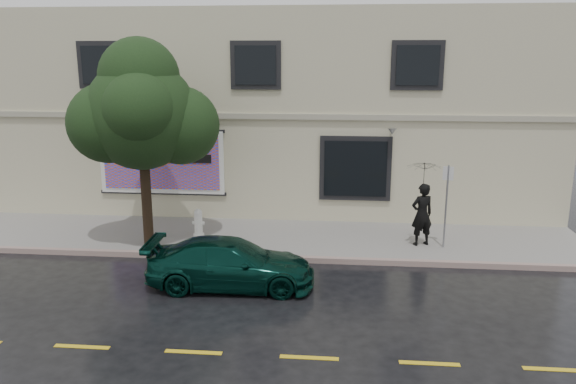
# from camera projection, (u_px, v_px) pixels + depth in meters

# --- Properties ---
(ground) EXTENTS (90.00, 90.00, 0.00)m
(ground) POSITION_uv_depth(u_px,v_px,m) (229.00, 281.00, 14.03)
(ground) COLOR black
(ground) RESTS_ON ground
(sidewalk) EXTENTS (20.00, 3.50, 0.15)m
(sidewalk) POSITION_uv_depth(u_px,v_px,m) (250.00, 238.00, 17.15)
(sidewalk) COLOR gray
(sidewalk) RESTS_ON ground
(curb) EXTENTS (20.00, 0.18, 0.16)m
(curb) POSITION_uv_depth(u_px,v_px,m) (240.00, 257.00, 15.46)
(curb) COLOR gray
(curb) RESTS_ON ground
(road_marking) EXTENTS (19.00, 0.12, 0.01)m
(road_marking) POSITION_uv_depth(u_px,v_px,m) (193.00, 352.00, 10.64)
(road_marking) COLOR gold
(road_marking) RESTS_ON ground
(building) EXTENTS (20.00, 8.12, 7.00)m
(building) POSITION_uv_depth(u_px,v_px,m) (272.00, 108.00, 21.91)
(building) COLOR #BAB096
(building) RESTS_ON ground
(billboard) EXTENTS (4.30, 0.16, 2.20)m
(billboard) POSITION_uv_depth(u_px,v_px,m) (161.00, 162.00, 18.59)
(billboard) COLOR white
(billboard) RESTS_ON ground
(car) EXTENTS (4.10, 1.92, 1.18)m
(car) POSITION_uv_depth(u_px,v_px,m) (231.00, 263.00, 13.57)
(car) COLOR #072C25
(car) RESTS_ON ground
(pedestrian) EXTENTS (0.78, 0.65, 1.82)m
(pedestrian) POSITION_uv_depth(u_px,v_px,m) (422.00, 214.00, 16.06)
(pedestrian) COLOR black
(pedestrian) RESTS_ON sidewalk
(umbrella) EXTENTS (1.05, 1.05, 0.76)m
(umbrella) POSITION_uv_depth(u_px,v_px,m) (424.00, 170.00, 15.76)
(umbrella) COLOR black
(umbrella) RESTS_ON pedestrian
(street_tree) EXTENTS (3.06, 3.06, 5.29)m
(street_tree) POSITION_uv_depth(u_px,v_px,m) (141.00, 115.00, 15.49)
(street_tree) COLOR #302415
(street_tree) RESTS_ON sidewalk
(fire_hydrant) EXTENTS (0.36, 0.33, 0.87)m
(fire_hydrant) POSITION_uv_depth(u_px,v_px,m) (198.00, 223.00, 16.93)
(fire_hydrant) COLOR white
(fire_hydrant) RESTS_ON sidewalk
(sign_pole) EXTENTS (0.29, 0.10, 2.39)m
(sign_pole) POSITION_uv_depth(u_px,v_px,m) (447.00, 198.00, 15.72)
(sign_pole) COLOR gray
(sign_pole) RESTS_ON sidewalk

